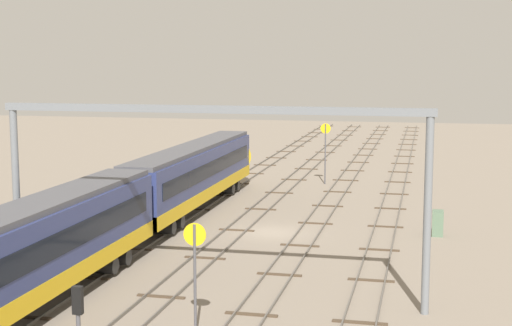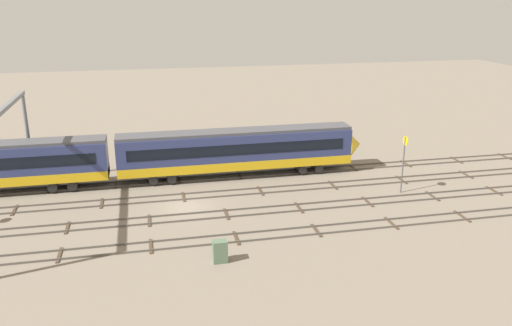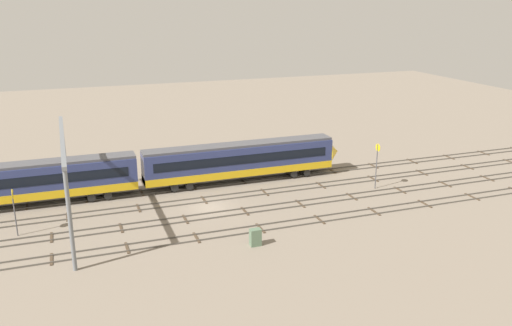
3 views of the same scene
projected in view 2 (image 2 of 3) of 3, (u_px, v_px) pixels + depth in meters
ground_plane at (186, 207)px, 46.95m from camera, size 186.07×186.07×0.00m
track_near_foreground at (194, 242)px, 40.21m from camera, size 170.07×2.40×0.16m
track_second_near at (188, 217)px, 44.69m from camera, size 170.07×2.40×0.16m
track_middle at (183, 197)px, 49.17m from camera, size 170.07×2.40×0.16m
track_with_train at (179, 180)px, 53.65m from camera, size 170.07×2.40×0.16m
overhead_gantry at (0, 141)px, 41.92m from camera, size 0.40×20.61×9.22m
speed_sign_near_foreground at (404, 157)px, 49.31m from camera, size 0.14×0.92×5.58m
relay_cabinet at (220, 251)px, 37.10m from camera, size 1.04×0.71×1.64m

